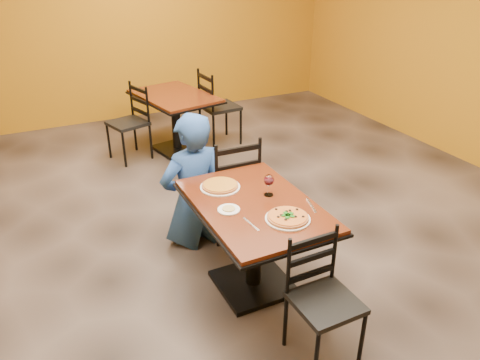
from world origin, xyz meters
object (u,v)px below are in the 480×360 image
chair_main_far (230,184)px  chair_main_near (326,303)px  chair_second_right (220,107)px  plate_main (288,219)px  plate_far (220,187)px  pizza_far (220,185)px  chair_second_left (128,124)px  pizza_main (288,217)px  diner (192,179)px  table_main (254,226)px  wine_glass (269,184)px  table_second (175,109)px  side_plate (229,210)px

chair_main_far → chair_main_near: bearing=88.6°
chair_second_right → plate_main: 3.33m
plate_far → pizza_far: (0.00, 0.00, 0.02)m
chair_second_left → plate_far: 2.58m
chair_main_near → chair_second_right: chair_second_right is taller
pizza_main → pizza_far: bearing=109.5°
chair_second_right → pizza_far: (-1.12, -2.56, 0.27)m
diner → chair_second_right: bearing=-126.9°
table_main → plate_far: 0.40m
pizza_main → plate_far: bearing=109.5°
pizza_far → table_main: bearing=-68.8°
chair_main_near → diner: bearing=97.7°
wine_glass → chair_main_near: bearing=-94.6°
diner → plate_far: (0.04, -0.51, 0.15)m
chair_main_near → pizza_main: chair_main_near is taller
chair_main_far → table_second: bearing=-93.6°
table_main → chair_main_far: (0.17, 0.82, -0.07)m
table_main → pizza_far: (-0.13, 0.33, 0.21)m
chair_second_left → plate_main: 3.22m
table_second → wine_glass: 2.85m
table_main → pizza_main: pizza_main is taller
diner → plate_main: (0.27, -1.14, 0.15)m
diner → chair_second_left: bearing=-95.2°
wine_glass → side_plate: bearing=-168.3°
plate_main → pizza_main: pizza_main is taller
table_second → pizza_far: size_ratio=4.66×
table_main → plate_far: bearing=111.2°
pizza_far → wine_glass: 0.39m
side_plate → pizza_far: bearing=76.1°
chair_main_far → chair_second_left: (-0.42, 2.07, -0.03)m
table_second → chair_second_right: bearing=0.0°
chair_main_far → chair_second_left: size_ratio=1.06×
table_second → plate_far: size_ratio=4.21×
side_plate → table_main: bearing=3.5°
plate_main → chair_second_right: bearing=74.3°
chair_second_left → side_plate: size_ratio=5.77×
chair_second_right → pizza_main: chair_second_right is taller
table_main → side_plate: (-0.21, -0.01, 0.20)m
chair_main_near → side_plate: 0.91m
chair_second_left → chair_second_right: size_ratio=0.93×
chair_main_far → diner: diner is taller
chair_main_far → chair_second_left: 2.12m
chair_second_right → pizza_main: 3.33m
plate_main → table_second: bearing=85.0°
pizza_far → table_second: bearing=78.9°
chair_second_left → pizza_main: bearing=-10.4°
table_main → plate_far: plate_far is taller
chair_main_far → plate_far: chair_main_far is taller
chair_second_left → pizza_main: (0.34, -3.19, 0.31)m
table_second → side_plate: bearing=-101.4°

